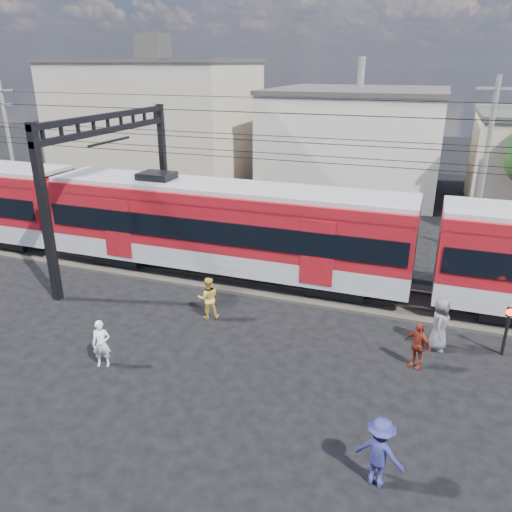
% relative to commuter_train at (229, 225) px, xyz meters
% --- Properties ---
extents(ground, '(120.00, 120.00, 0.00)m').
position_rel_commuter_train_xyz_m(ground, '(4.31, -8.00, -2.40)').
color(ground, black).
rests_on(ground, ground).
extents(track_bed, '(70.00, 3.40, 0.12)m').
position_rel_commuter_train_xyz_m(track_bed, '(4.31, 0.00, -2.34)').
color(track_bed, '#2D2823').
rests_on(track_bed, ground).
extents(rail_near, '(70.00, 0.12, 0.12)m').
position_rel_commuter_train_xyz_m(rail_near, '(4.31, -0.75, -2.22)').
color(rail_near, '#59544C').
rests_on(rail_near, track_bed).
extents(rail_far, '(70.00, 0.12, 0.12)m').
position_rel_commuter_train_xyz_m(rail_far, '(4.31, 0.75, -2.22)').
color(rail_far, '#59544C').
rests_on(rail_far, track_bed).
extents(commuter_train, '(50.30, 3.08, 4.17)m').
position_rel_commuter_train_xyz_m(commuter_train, '(0.00, 0.00, 0.00)').
color(commuter_train, black).
rests_on(commuter_train, ground).
extents(catenary, '(70.00, 9.30, 7.52)m').
position_rel_commuter_train_xyz_m(catenary, '(-4.34, -0.00, 2.73)').
color(catenary, black).
rests_on(catenary, ground).
extents(building_west, '(14.28, 10.20, 9.30)m').
position_rel_commuter_train_xyz_m(building_west, '(-12.69, 16.00, 2.25)').
color(building_west, '#BEA991').
rests_on(building_west, ground).
extents(building_midwest, '(12.24, 12.24, 7.30)m').
position_rel_commuter_train_xyz_m(building_midwest, '(2.31, 19.00, 1.25)').
color(building_midwest, beige).
rests_on(building_midwest, ground).
extents(utility_pole_mid, '(1.80, 0.24, 8.50)m').
position_rel_commuter_train_xyz_m(utility_pole_mid, '(10.31, 7.00, 2.13)').
color(utility_pole_mid, slate).
rests_on(utility_pole_mid, ground).
extents(utility_pole_west, '(1.80, 0.24, 8.00)m').
position_rel_commuter_train_xyz_m(utility_pole_west, '(-17.69, 6.00, 1.88)').
color(utility_pole_west, slate).
rests_on(utility_pole_west, ground).
extents(pedestrian_a, '(0.67, 0.57, 1.55)m').
position_rel_commuter_train_xyz_m(pedestrian_a, '(-1.02, -7.91, -1.62)').
color(pedestrian_a, white).
rests_on(pedestrian_a, ground).
extents(pedestrian_b, '(0.99, 0.92, 1.62)m').
position_rel_commuter_train_xyz_m(pedestrian_b, '(0.76, -3.87, -1.59)').
color(pedestrian_b, gold).
rests_on(pedestrian_b, ground).
extents(pedestrian_c, '(1.25, 0.91, 1.75)m').
position_rel_commuter_train_xyz_m(pedestrian_c, '(7.74, -9.79, -1.53)').
color(pedestrian_c, navy).
rests_on(pedestrian_c, ground).
extents(pedestrian_d, '(0.98, 0.79, 1.55)m').
position_rel_commuter_train_xyz_m(pedestrian_d, '(8.28, -4.62, -1.63)').
color(pedestrian_d, maroon).
rests_on(pedestrian_d, ground).
extents(pedestrian_e, '(0.71, 0.98, 1.86)m').
position_rel_commuter_train_xyz_m(pedestrian_e, '(8.90, -3.26, -1.47)').
color(pedestrian_e, '#55555B').
rests_on(pedestrian_e, ground).
extents(crossing_signal, '(0.25, 0.25, 1.73)m').
position_rel_commuter_train_xyz_m(crossing_signal, '(10.93, -2.93, -1.20)').
color(crossing_signal, black).
rests_on(crossing_signal, ground).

